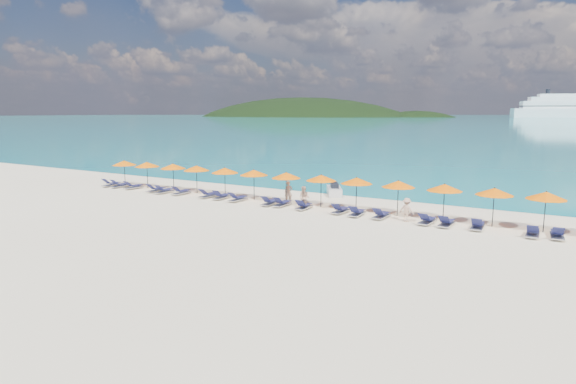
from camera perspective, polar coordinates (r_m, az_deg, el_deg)
The scene contains 41 objects.
ground at distance 29.63m, azimuth -2.97°, elevation -3.11°, with size 1400.00×1400.00×0.00m, color beige.
sea at distance 684.27m, azimuth 29.65°, elevation 7.72°, with size 1600.00×1300.00×0.01m, color #1FA9B2.
headland_main at distance 648.09m, azimuth 1.44°, elevation 5.55°, with size 374.00×242.00×126.50m.
headland_small at distance 608.61m, azimuth 14.86°, elevation 5.27°, with size 162.00×126.00×85.50m.
jetski at distance 37.77m, azimuth 5.50°, elevation 0.20°, with size 2.22×2.81×0.95m.
beachgoer_a at distance 34.33m, azimuth 0.05°, elevation -0.03°, with size 0.57×0.37×1.56m, color tan.
beachgoer_b at distance 32.17m, azimuth 1.92°, elevation -0.69°, with size 0.76×0.44×1.56m, color tan.
beachgoer_c at distance 29.37m, azimuth 13.88°, elevation -2.07°, with size 0.92×0.43×1.43m, color tan.
umbrella_0 at distance 44.73m, azimuth -18.85°, elevation 3.28°, with size 2.10×2.10×2.28m.
umbrella_1 at distance 42.85m, azimuth -16.39°, elevation 3.15°, with size 2.10×2.10×2.28m.
umbrella_2 at distance 40.83m, azimuth -13.48°, elevation 2.98°, with size 2.10×2.10×2.28m.
umbrella_3 at distance 39.07m, azimuth -10.81°, elevation 2.79°, with size 2.10×2.10×2.28m.
umbrella_4 at distance 37.20m, azimuth -7.50°, elevation 2.55°, with size 2.10×2.10×2.28m.
umbrella_5 at distance 35.63m, azimuth -4.06°, elevation 2.31°, with size 2.10×2.10×2.28m.
umbrella_6 at distance 33.98m, azimuth -0.22°, elevation 1.98°, with size 2.10×2.10×2.28m.
umbrella_7 at distance 32.78m, azimuth 3.95°, elevation 1.68°, with size 2.10×2.10×2.28m.
umbrella_8 at distance 31.69m, azimuth 8.14°, elevation 1.34°, with size 2.10×2.10×2.28m.
umbrella_9 at distance 30.70m, azimuth 12.95°, elevation 0.93°, with size 2.10×2.10×2.28m.
umbrella_10 at distance 30.01m, azimuth 18.07°, elevation 0.51°, with size 2.10×2.10×2.28m.
umbrella_11 at distance 29.46m, azimuth 23.27°, elevation 0.04°, with size 2.10×2.10×2.28m.
umbrella_12 at distance 29.27m, azimuth 28.28°, elevation -0.38°, with size 2.10×2.10×2.28m.
lounger_0 at distance 44.78m, azimuth -20.23°, elevation 0.91°, with size 0.64×1.71×0.66m.
lounger_1 at distance 43.86m, azimuth -19.27°, elevation 0.80°, with size 0.75×1.74×0.66m.
lounger_2 at distance 42.66m, azimuth -17.87°, elevation 0.64°, with size 0.74×1.74×0.66m.
lounger_3 at distance 40.50m, azimuth -15.40°, elevation 0.31°, with size 0.71×1.73×0.66m.
lounger_4 at distance 39.72m, azimuth -14.46°, elevation 0.17°, with size 0.65×1.71×0.66m.
lounger_5 at distance 38.77m, azimuth -12.57°, elevation 0.03°, with size 0.63×1.70×0.66m.
lounger_6 at distance 36.97m, azimuth -9.41°, elevation -0.33°, with size 0.74×1.74×0.66m.
lounger_7 at distance 36.22m, azimuth -7.89°, elevation -0.49°, with size 0.72×1.73×0.66m.
lounger_8 at distance 35.18m, azimuth -6.00°, elevation -0.75°, with size 0.69×1.73×0.66m.
lounger_9 at distance 33.54m, azimuth -2.19°, elevation -1.21°, with size 0.70×1.73×0.66m.
lounger_10 at distance 33.12m, azimuth -0.72°, elevation -1.34°, with size 0.64×1.71×0.66m.
lounger_11 at distance 32.13m, azimuth 1.86°, elevation -1.68°, with size 0.74×1.74×0.66m.
lounger_12 at distance 31.04m, azimuth 6.23°, elevation -2.13°, with size 0.72×1.73×0.66m.
lounger_13 at distance 30.40m, azimuth 8.17°, elevation -2.42°, with size 0.66×1.72×0.66m.
lounger_14 at distance 29.97m, azimuth 10.99°, elevation -2.67°, with size 0.70×1.73×0.66m.
lounger_15 at distance 29.11m, azimuth 16.16°, elevation -3.24°, with size 0.78×1.75×0.66m.
lounger_16 at distance 28.82m, azimuth 18.26°, elevation -3.46°, with size 0.70×1.73×0.66m.
lounger_17 at distance 28.74m, azimuth 21.55°, elevation -3.69°, with size 0.71×1.73×0.66m.
lounger_18 at distance 28.28m, azimuth 27.02°, elevation -4.28°, with size 0.65×1.71×0.66m.
lounger_19 at distance 28.46m, azimuth 29.29°, elevation -4.38°, with size 0.76×1.75×0.66m.
Camera 1 is at (16.06, -24.05, 6.46)m, focal length 30.00 mm.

